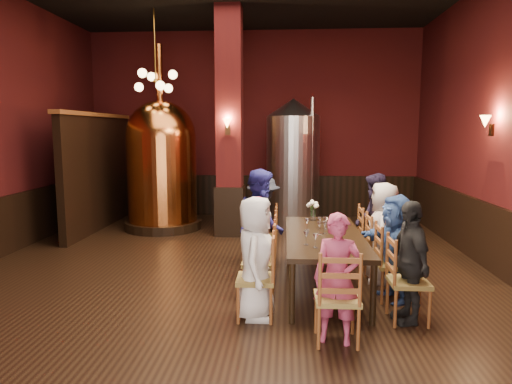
# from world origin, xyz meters

# --- Properties ---
(room) EXTENTS (10.00, 10.02, 4.50)m
(room) POSITION_xyz_m (0.00, 0.00, 2.25)
(room) COLOR black
(room) RESTS_ON ground
(wainscot_back) EXTENTS (7.90, 0.08, 1.00)m
(wainscot_back) POSITION_xyz_m (0.00, 4.96, 0.50)
(wainscot_back) COLOR black
(wainscot_back) RESTS_ON ground
(column) EXTENTS (0.58, 0.58, 4.50)m
(column) POSITION_xyz_m (-0.30, 2.80, 2.25)
(column) COLOR #400E0D
(column) RESTS_ON ground
(partition) EXTENTS (0.22, 3.50, 2.40)m
(partition) POSITION_xyz_m (-3.20, 3.20, 1.20)
(partition) COLOR black
(partition) RESTS_ON ground
(pendant_cluster) EXTENTS (0.90, 0.90, 1.70)m
(pendant_cluster) POSITION_xyz_m (-1.80, 2.90, 3.10)
(pendant_cluster) COLOR #A57226
(pendant_cluster) RESTS_ON room
(sconce_wall) EXTENTS (0.20, 0.20, 0.36)m
(sconce_wall) POSITION_xyz_m (3.90, 0.80, 2.20)
(sconce_wall) COLOR black
(sconce_wall) RESTS_ON room
(sconce_column) EXTENTS (0.20, 0.20, 0.36)m
(sconce_column) POSITION_xyz_m (-0.30, 2.50, 2.20)
(sconce_column) COLOR black
(sconce_column) RESTS_ON column
(dining_table) EXTENTS (1.02, 2.41, 0.75)m
(dining_table) POSITION_xyz_m (1.34, -0.35, 0.69)
(dining_table) COLOR black
(dining_table) RESTS_ON ground
(chair_0) EXTENTS (0.46, 0.46, 0.92)m
(chair_0) POSITION_xyz_m (0.50, -1.35, 0.46)
(chair_0) COLOR brown
(chair_0) RESTS_ON ground
(person_0) EXTENTS (0.49, 0.71, 1.39)m
(person_0) POSITION_xyz_m (0.50, -1.35, 0.70)
(person_0) COLOR white
(person_0) RESTS_ON ground
(chair_1) EXTENTS (0.46, 0.46, 0.92)m
(chair_1) POSITION_xyz_m (0.50, -0.68, 0.46)
(chair_1) COLOR brown
(chair_1) RESTS_ON ground
(person_1) EXTENTS (0.42, 0.54, 1.30)m
(person_1) POSITION_xyz_m (0.50, -0.68, 0.65)
(person_1) COLOR #A31C41
(person_1) RESTS_ON ground
(chair_2) EXTENTS (0.46, 0.46, 0.92)m
(chair_2) POSITION_xyz_m (0.49, -0.02, 0.46)
(chair_2) COLOR brown
(chair_2) RESTS_ON ground
(person_2) EXTENTS (0.50, 0.82, 1.59)m
(person_2) POSITION_xyz_m (0.49, -0.02, 0.79)
(person_2) COLOR navy
(person_2) RESTS_ON ground
(chair_3) EXTENTS (0.46, 0.46, 0.92)m
(chair_3) POSITION_xyz_m (0.49, 0.65, 0.46)
(chair_3) COLOR brown
(chair_3) RESTS_ON ground
(person_3) EXTENTS (0.71, 1.01, 1.42)m
(person_3) POSITION_xyz_m (0.49, 0.65, 0.71)
(person_3) COLOR black
(person_3) RESTS_ON ground
(chair_4) EXTENTS (0.46, 0.46, 0.92)m
(chair_4) POSITION_xyz_m (2.20, -1.34, 0.46)
(chair_4) COLOR brown
(chair_4) RESTS_ON ground
(person_4) EXTENTS (0.45, 0.84, 1.37)m
(person_4) POSITION_xyz_m (2.20, -1.34, 0.68)
(person_4) COLOR black
(person_4) RESTS_ON ground
(chair_5) EXTENTS (0.46, 0.46, 0.92)m
(chair_5) POSITION_xyz_m (2.20, -0.67, 0.46)
(chair_5) COLOR brown
(chair_5) RESTS_ON ground
(person_5) EXTENTS (0.74, 1.30, 1.34)m
(person_5) POSITION_xyz_m (2.20, -0.67, 0.67)
(person_5) COLOR #2F4E8D
(person_5) RESTS_ON ground
(chair_6) EXTENTS (0.46, 0.46, 0.92)m
(chair_6) POSITION_xyz_m (2.19, -0.01, 0.46)
(chair_6) COLOR brown
(chair_6) RESTS_ON ground
(person_6) EXTENTS (0.59, 0.77, 1.41)m
(person_6) POSITION_xyz_m (2.19, -0.01, 0.70)
(person_6) COLOR #B2A49D
(person_6) RESTS_ON ground
(chair_7) EXTENTS (0.46, 0.46, 0.92)m
(chair_7) POSITION_xyz_m (2.19, 0.66, 0.46)
(chair_7) COLOR brown
(chair_7) RESTS_ON ground
(person_7) EXTENTS (0.45, 0.76, 1.47)m
(person_7) POSITION_xyz_m (2.19, 0.66, 0.74)
(person_7) COLOR black
(person_7) RESTS_ON ground
(chair_8) EXTENTS (0.46, 0.46, 0.92)m
(chair_8) POSITION_xyz_m (1.36, -1.90, 0.46)
(chair_8) COLOR brown
(chair_8) RESTS_ON ground
(person_8) EXTENTS (0.53, 0.40, 1.31)m
(person_8) POSITION_xyz_m (1.36, -1.90, 0.66)
(person_8) COLOR #AD395F
(person_8) RESTS_ON ground
(copper_kettle) EXTENTS (1.80, 1.80, 3.88)m
(copper_kettle) POSITION_xyz_m (-1.82, 3.26, 1.41)
(copper_kettle) COLOR black
(copper_kettle) RESTS_ON ground
(steel_vessel) EXTENTS (1.23, 1.23, 2.80)m
(steel_vessel) POSITION_xyz_m (0.98, 3.72, 1.40)
(steel_vessel) COLOR #B2B2B7
(steel_vessel) RESTS_ON ground
(rose_vase) EXTENTS (0.19, 0.19, 0.32)m
(rose_vase) POSITION_xyz_m (1.25, 0.58, 0.96)
(rose_vase) COLOR white
(rose_vase) RESTS_ON dining_table
(wine_glass_0) EXTENTS (0.07, 0.07, 0.17)m
(wine_glass_0) POSITION_xyz_m (1.39, -0.03, 0.83)
(wine_glass_0) COLOR white
(wine_glass_0) RESTS_ON dining_table
(wine_glass_1) EXTENTS (0.07, 0.07, 0.17)m
(wine_glass_1) POSITION_xyz_m (1.08, -0.94, 0.83)
(wine_glass_1) COLOR white
(wine_glass_1) RESTS_ON dining_table
(wine_glass_2) EXTENTS (0.07, 0.07, 0.17)m
(wine_glass_2) POSITION_xyz_m (1.30, -0.03, 0.83)
(wine_glass_2) COLOR white
(wine_glass_2) RESTS_ON dining_table
(wine_glass_3) EXTENTS (0.07, 0.07, 0.17)m
(wine_glass_3) POSITION_xyz_m (1.47, -0.69, 0.83)
(wine_glass_3) COLOR white
(wine_glass_3) RESTS_ON dining_table
(wine_glass_4) EXTENTS (0.07, 0.07, 0.17)m
(wine_glass_4) POSITION_xyz_m (1.28, -0.37, 0.83)
(wine_glass_4) COLOR white
(wine_glass_4) RESTS_ON dining_table
(wine_glass_5) EXTENTS (0.07, 0.07, 0.17)m
(wine_glass_5) POSITION_xyz_m (1.19, -1.07, 0.83)
(wine_glass_5) COLOR white
(wine_glass_5) RESTS_ON dining_table
(wine_glass_6) EXTENTS (0.07, 0.07, 0.17)m
(wine_glass_6) POSITION_xyz_m (1.13, -0.13, 0.83)
(wine_glass_6) COLOR white
(wine_glass_6) RESTS_ON dining_table
(wine_glass_7) EXTENTS (0.07, 0.07, 0.17)m
(wine_glass_7) POSITION_xyz_m (1.35, -0.32, 0.83)
(wine_glass_7) COLOR white
(wine_glass_7) RESTS_ON dining_table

